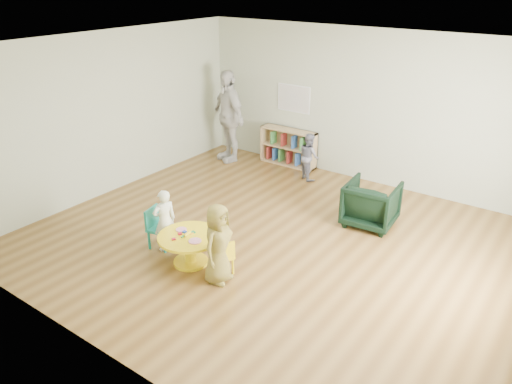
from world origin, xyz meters
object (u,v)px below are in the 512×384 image
adult_caretaker (228,116)px  child_right (218,244)px  kid_chair_left (158,226)px  armchair (371,204)px  child_left (165,221)px  activity_table (190,244)px  toddler (309,156)px  bookshelf (289,147)px  kid_chair_right (223,256)px

adult_caretaker → child_right: bearing=-29.7°
kid_chair_left → adult_caretaker: bearing=-170.6°
armchair → child_left: (-2.05, -2.43, 0.11)m
activity_table → adult_caretaker: 4.15m
adult_caretaker → activity_table: bearing=-35.4°
child_left → toddler: size_ratio=1.03×
kid_chair_left → adult_caretaker: 3.77m
activity_table → adult_caretaker: (-2.12, 3.51, 0.64)m
kid_chair_left → bookshelf: 3.95m
child_left → child_right: size_ratio=0.86×
kid_chair_right → child_left: size_ratio=0.53×
kid_chair_right → adult_caretaker: (-2.66, 3.45, 0.68)m
adult_caretaker → bookshelf: bearing=47.1°
kid_chair_left → adult_caretaker: (-1.44, 3.43, 0.62)m
kid_chair_right → activity_table: bearing=120.9°
armchair → adult_caretaker: size_ratio=0.41×
child_left → activity_table: bearing=104.5°
toddler → armchair: bearing=-177.9°
kid_chair_left → kid_chair_right: 1.22m
activity_table → kid_chair_right: (0.53, 0.06, -0.03)m
toddler → child_left: bearing=118.7°
kid_chair_left → child_right: 1.30m
kid_chair_right → bookshelf: (-1.50, 3.96, 0.10)m
child_left → child_right: (1.11, -0.16, 0.07)m
activity_table → child_right: child_right is taller
bookshelf → child_left: bearing=-83.7°
child_right → adult_caretaker: size_ratio=0.57×
kid_chair_right → bookshelf: size_ratio=0.41×
bookshelf → activity_table: bearing=-76.5°
kid_chair_right → child_left: child_left is taller
kid_chair_right → adult_caretaker: 4.41m
bookshelf → adult_caretaker: size_ratio=0.64×
kid_chair_right → adult_caretaker: adult_caretaker is taller
kid_chair_left → toddler: 3.53m
armchair → toddler: size_ratio=0.87×
armchair → child_right: (-0.94, -2.59, 0.18)m
adult_caretaker → kid_chair_right: bearing=-29.0°
armchair → child_left: bearing=44.9°
bookshelf → adult_caretaker: 1.39m
activity_table → child_right: 0.64m
activity_table → toddler: toddler is taller
kid_chair_left → adult_caretaker: adult_caretaker is taller
bookshelf → adult_caretaker: adult_caretaker is taller
armchair → adult_caretaker: adult_caretaker is taller
bookshelf → adult_caretaker: bearing=-156.3°
child_left → toddler: (0.30, 3.50, -0.01)m
kid_chair_left → armchair: armchair is taller
activity_table → kid_chair_left: kid_chair_left is taller
kid_chair_left → kid_chair_right: kid_chair_left is taller
child_left → kid_chair_right: bearing=111.4°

